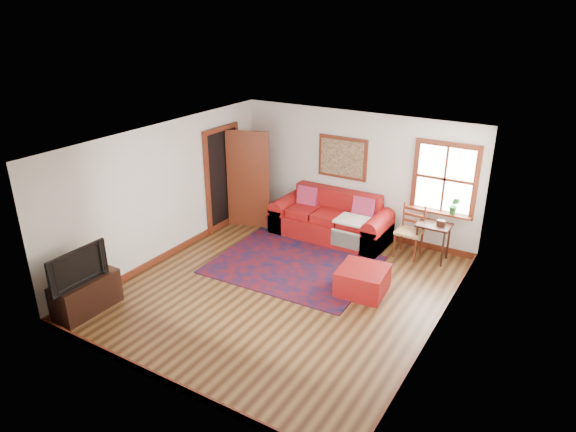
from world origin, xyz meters
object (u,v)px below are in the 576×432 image
Objects in this scene: red_leather_sofa at (331,222)px; media_cabinet at (86,295)px; side_table at (434,230)px; red_ottoman at (363,280)px; ladder_back_chair at (411,229)px.

red_leather_sofa is 4.82m from media_cabinet.
media_cabinet is (-4.02, -4.43, -0.31)m from side_table.
side_table is (0.61, 1.74, 0.37)m from red_ottoman.
red_ottoman is 1.76m from ladder_back_chair.
ladder_back_chair is at bearing 50.84° from media_cabinet.
side_table is at bearing 47.84° from media_cabinet.
red_ottoman is 0.75× the size of media_cabinet.
red_ottoman is at bearing -109.37° from side_table.
side_table reaches higher than red_ottoman.
red_ottoman is (1.43, -1.71, -0.09)m from red_leather_sofa.
side_table is at bearing 1.03° from red_leather_sofa.
media_cabinet is (-3.40, -2.69, 0.06)m from red_ottoman.
media_cabinet is (-1.97, -4.40, -0.03)m from red_leather_sofa.
media_cabinet is (-3.60, -4.42, -0.25)m from ladder_back_chair.
red_leather_sofa is 3.34× the size of side_table.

